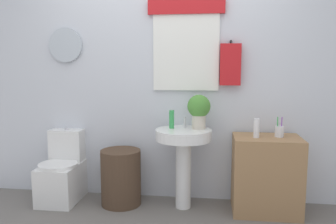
# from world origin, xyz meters

# --- Properties ---
(back_wall) EXTENTS (4.40, 0.18, 2.60)m
(back_wall) POSITION_xyz_m (0.00, 1.15, 1.31)
(back_wall) COLOR silver
(back_wall) RESTS_ON ground_plane
(toilet) EXTENTS (0.38, 0.51, 0.73)m
(toilet) POSITION_xyz_m (-1.02, 0.88, 0.28)
(toilet) COLOR white
(toilet) RESTS_ON ground_plane
(laundry_hamper) EXTENTS (0.39, 0.39, 0.55)m
(laundry_hamper) POSITION_xyz_m (-0.40, 0.85, 0.27)
(laundry_hamper) COLOR #4C3828
(laundry_hamper) RESTS_ON ground_plane
(pedestal_sink) EXTENTS (0.53, 0.53, 0.77)m
(pedestal_sink) POSITION_xyz_m (0.22, 0.85, 0.59)
(pedestal_sink) COLOR white
(pedestal_sink) RESTS_ON ground_plane
(faucet) EXTENTS (0.03, 0.03, 0.10)m
(faucet) POSITION_xyz_m (0.22, 0.97, 0.82)
(faucet) COLOR silver
(faucet) RESTS_ON pedestal_sink
(wooden_cabinet) EXTENTS (0.61, 0.44, 0.72)m
(wooden_cabinet) POSITION_xyz_m (1.00, 0.85, 0.36)
(wooden_cabinet) COLOR #9E754C
(wooden_cabinet) RESTS_ON ground_plane
(soap_bottle) EXTENTS (0.05, 0.05, 0.18)m
(soap_bottle) POSITION_xyz_m (0.10, 0.90, 0.86)
(soap_bottle) COLOR green
(soap_bottle) RESTS_ON pedestal_sink
(potted_plant) EXTENTS (0.22, 0.22, 0.33)m
(potted_plant) POSITION_xyz_m (0.36, 0.91, 0.96)
(potted_plant) COLOR beige
(potted_plant) RESTS_ON pedestal_sink
(lotion_bottle) EXTENTS (0.05, 0.05, 0.18)m
(lotion_bottle) POSITION_xyz_m (0.89, 0.81, 0.81)
(lotion_bottle) COLOR white
(lotion_bottle) RESTS_ON wooden_cabinet
(toothbrush_cup) EXTENTS (0.08, 0.08, 0.19)m
(toothbrush_cup) POSITION_xyz_m (1.10, 0.87, 0.77)
(toothbrush_cup) COLOR silver
(toothbrush_cup) RESTS_ON wooden_cabinet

